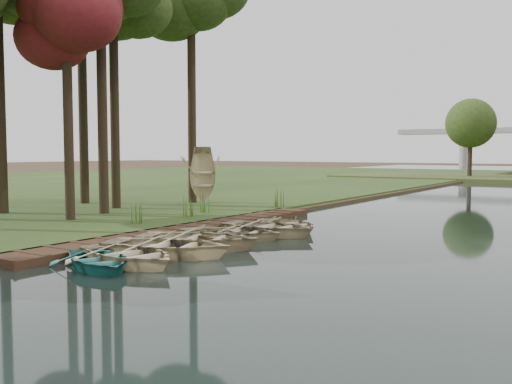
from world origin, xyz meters
The scene contains 17 objects.
ground centered at (0.00, 0.00, 0.00)m, with size 300.00×300.00×0.00m, color #3D2F1D.
boardwalk centered at (-1.60, 0.00, 0.15)m, with size 1.60×16.00×0.30m, color #372315.
rowboat_0 centered at (0.77, -6.63, 0.36)m, with size 2.16×3.02×0.63m, color teal.
rowboat_1 centered at (1.04, -5.80, 0.42)m, with size 2.56×3.58×0.74m, color beige.
rowboat_2 centered at (1.11, -4.31, 0.46)m, with size 2.81×3.94×0.82m, color beige.
rowboat_3 centered at (1.03, -2.77, 0.46)m, with size 2.85×4.00×0.83m, color beige.
rowboat_4 centered at (0.77, -1.60, 0.41)m, with size 2.46×3.44×0.71m, color beige.
rowboat_5 centered at (0.93, -0.38, 0.38)m, with size 2.27×3.17×0.66m, color beige.
rowboat_6 centered at (1.29, 1.04, 0.44)m, with size 2.66×3.73×0.77m, color beige.
rowboat_7 centered at (1.23, 2.60, 0.38)m, with size 2.25×3.15×0.65m, color beige.
stored_rowboat centered at (-6.47, 6.78, 0.62)m, with size 2.23×3.13×0.65m, color beige.
tree_2 centered at (-7.25, -1.11, 8.34)m, with size 3.57×3.57×9.70m.
tree_6 centered at (-8.25, 8.14, 11.58)m, with size 4.48×4.48×13.37m.
reeds_0 centered at (-3.99, -0.46, 0.74)m, with size 0.60×0.60×0.88m, color #3F661E.
reeds_1 centered at (-4.28, 4.12, 0.82)m, with size 0.60×0.60×1.03m, color #3F661E.
reeds_2 centered at (-3.79, 2.47, 0.77)m, with size 0.60×0.60×0.94m, color #3F661E.
reeds_3 centered at (-2.60, 8.21, 0.82)m, with size 0.60×0.60×1.04m, color #3F661E.
Camera 1 is at (12.48, -16.80, 3.14)m, focal length 40.00 mm.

